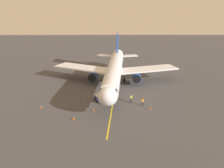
{
  "coord_description": "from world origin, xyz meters",
  "views": [
    {
      "loc": [
        -0.4,
        58.8,
        19.48
      ],
      "look_at": [
        -0.8,
        10.81,
        3.0
      ],
      "focal_mm": 35.97,
      "sensor_mm": 36.0,
      "label": 1
    }
  ],
  "objects_px": {
    "safety_cone_wing_port": "(93,109)",
    "safety_cone_nose_left": "(150,108)",
    "safety_cone_nose_right": "(41,107)",
    "safety_cone_wing_starboard": "(73,119)",
    "ground_crew_wing_walker": "(131,98)",
    "baggage_cart_near_nose": "(99,98)",
    "airplane": "(114,70)",
    "ground_crew_marshaller": "(143,102)",
    "ground_crew_loader": "(102,91)"
  },
  "relations": [
    {
      "from": "airplane",
      "to": "ground_crew_wing_walker",
      "type": "distance_m",
      "value": 12.49
    },
    {
      "from": "baggage_cart_near_nose",
      "to": "safety_cone_wing_port",
      "type": "xyz_separation_m",
      "value": [
        0.85,
        5.12,
        -0.38
      ]
    },
    {
      "from": "ground_crew_loader",
      "to": "airplane",
      "type": "bearing_deg",
      "value": -111.55
    },
    {
      "from": "ground_crew_marshaller",
      "to": "safety_cone_wing_port",
      "type": "relative_size",
      "value": 3.11
    },
    {
      "from": "ground_crew_loader",
      "to": "baggage_cart_near_nose",
      "type": "xyz_separation_m",
      "value": [
        0.65,
        3.29,
        -0.23
      ]
    },
    {
      "from": "safety_cone_wing_port",
      "to": "ground_crew_marshaller",
      "type": "bearing_deg",
      "value": -166.83
    },
    {
      "from": "safety_cone_nose_left",
      "to": "ground_crew_marshaller",
      "type": "bearing_deg",
      "value": -56.61
    },
    {
      "from": "safety_cone_nose_left",
      "to": "safety_cone_nose_right",
      "type": "relative_size",
      "value": 1.0
    },
    {
      "from": "ground_crew_marshaller",
      "to": "baggage_cart_near_nose",
      "type": "bearing_deg",
      "value": -16.65
    },
    {
      "from": "airplane",
      "to": "safety_cone_nose_left",
      "type": "relative_size",
      "value": 73.37
    },
    {
      "from": "safety_cone_wing_starboard",
      "to": "ground_crew_wing_walker",
      "type": "bearing_deg",
      "value": -144.51
    },
    {
      "from": "safety_cone_nose_right",
      "to": "airplane",
      "type": "bearing_deg",
      "value": -136.49
    },
    {
      "from": "ground_crew_marshaller",
      "to": "safety_cone_nose_left",
      "type": "height_order",
      "value": "ground_crew_marshaller"
    },
    {
      "from": "ground_crew_wing_walker",
      "to": "safety_cone_nose_left",
      "type": "bearing_deg",
      "value": 132.06
    },
    {
      "from": "ground_crew_marshaller",
      "to": "baggage_cart_near_nose",
      "type": "height_order",
      "value": "ground_crew_marshaller"
    },
    {
      "from": "ground_crew_loader",
      "to": "safety_cone_wing_port",
      "type": "distance_m",
      "value": 8.56
    },
    {
      "from": "ground_crew_loader",
      "to": "safety_cone_nose_left",
      "type": "bearing_deg",
      "value": 140.96
    },
    {
      "from": "safety_cone_nose_left",
      "to": "ground_crew_loader",
      "type": "bearing_deg",
      "value": -39.04
    },
    {
      "from": "ground_crew_marshaller",
      "to": "ground_crew_loader",
      "type": "height_order",
      "value": "same"
    },
    {
      "from": "ground_crew_marshaller",
      "to": "ground_crew_wing_walker",
      "type": "xyz_separation_m",
      "value": [
        2.18,
        -1.89,
        0.0
      ]
    },
    {
      "from": "ground_crew_wing_walker",
      "to": "baggage_cart_near_nose",
      "type": "relative_size",
      "value": 0.59
    },
    {
      "from": "airplane",
      "to": "ground_crew_wing_walker",
      "type": "bearing_deg",
      "value": 106.6
    },
    {
      "from": "ground_crew_wing_walker",
      "to": "safety_cone_nose_left",
      "type": "relative_size",
      "value": 3.11
    },
    {
      "from": "safety_cone_wing_port",
      "to": "safety_cone_nose_left",
      "type": "bearing_deg",
      "value": -177.88
    },
    {
      "from": "airplane",
      "to": "safety_cone_wing_starboard",
      "type": "relative_size",
      "value": 73.37
    },
    {
      "from": "safety_cone_nose_left",
      "to": "safety_cone_wing_port",
      "type": "xyz_separation_m",
      "value": [
        11.35,
        0.42,
        0.0
      ]
    },
    {
      "from": "airplane",
      "to": "ground_crew_marshaller",
      "type": "bearing_deg",
      "value": 112.68
    },
    {
      "from": "baggage_cart_near_nose",
      "to": "safety_cone_nose_right",
      "type": "distance_m",
      "value": 12.18
    },
    {
      "from": "ground_crew_wing_walker",
      "to": "ground_crew_loader",
      "type": "bearing_deg",
      "value": -33.04
    },
    {
      "from": "ground_crew_marshaller",
      "to": "safety_cone_nose_right",
      "type": "bearing_deg",
      "value": 2.58
    },
    {
      "from": "ground_crew_loader",
      "to": "baggage_cart_near_nose",
      "type": "height_order",
      "value": "ground_crew_loader"
    },
    {
      "from": "safety_cone_nose_right",
      "to": "safety_cone_wing_starboard",
      "type": "height_order",
      "value": "same"
    },
    {
      "from": "safety_cone_wing_port",
      "to": "ground_crew_wing_walker",
      "type": "bearing_deg",
      "value": -151.73
    },
    {
      "from": "baggage_cart_near_nose",
      "to": "safety_cone_nose_left",
      "type": "height_order",
      "value": "baggage_cart_near_nose"
    },
    {
      "from": "ground_crew_wing_walker",
      "to": "safety_cone_nose_right",
      "type": "height_order",
      "value": "ground_crew_wing_walker"
    },
    {
      "from": "airplane",
      "to": "ground_crew_loader",
      "type": "xyz_separation_m",
      "value": [
        2.94,
        7.43,
        -3.12
      ]
    },
    {
      "from": "ground_crew_wing_walker",
      "to": "safety_cone_nose_right",
      "type": "bearing_deg",
      "value": 8.63
    },
    {
      "from": "ground_crew_loader",
      "to": "safety_cone_nose_left",
      "type": "height_order",
      "value": "ground_crew_loader"
    },
    {
      "from": "safety_cone_wing_starboard",
      "to": "safety_cone_nose_right",
      "type": "bearing_deg",
      "value": -35.24
    },
    {
      "from": "ground_crew_wing_walker",
      "to": "baggage_cart_near_nose",
      "type": "height_order",
      "value": "ground_crew_wing_walker"
    },
    {
      "from": "safety_cone_nose_left",
      "to": "safety_cone_nose_right",
      "type": "height_order",
      "value": "same"
    },
    {
      "from": "baggage_cart_near_nose",
      "to": "safety_cone_nose_right",
      "type": "xyz_separation_m",
      "value": [
        11.6,
        3.7,
        -0.38
      ]
    },
    {
      "from": "safety_cone_nose_left",
      "to": "safety_cone_wing_port",
      "type": "bearing_deg",
      "value": 2.12
    },
    {
      "from": "safety_cone_nose_left",
      "to": "safety_cone_wing_starboard",
      "type": "height_order",
      "value": "same"
    },
    {
      "from": "baggage_cart_near_nose",
      "to": "safety_cone_nose_left",
      "type": "distance_m",
      "value": 11.51
    },
    {
      "from": "airplane",
      "to": "safety_cone_nose_left",
      "type": "bearing_deg",
      "value": 114.14
    },
    {
      "from": "baggage_cart_near_nose",
      "to": "safety_cone_wing_starboard",
      "type": "distance_m",
      "value": 9.87
    },
    {
      "from": "ground_crew_wing_walker",
      "to": "safety_cone_nose_left",
      "type": "height_order",
      "value": "ground_crew_wing_walker"
    },
    {
      "from": "baggage_cart_near_nose",
      "to": "safety_cone_wing_starboard",
      "type": "relative_size",
      "value": 5.31
    },
    {
      "from": "airplane",
      "to": "ground_crew_wing_walker",
      "type": "relative_size",
      "value": 23.6
    }
  ]
}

